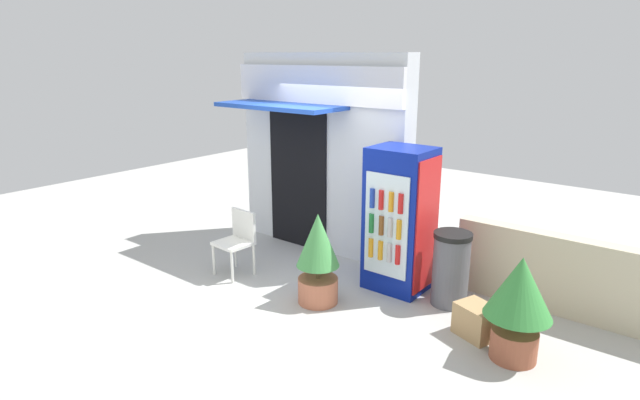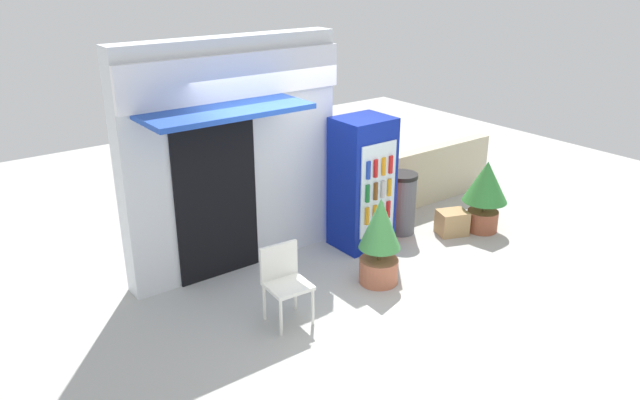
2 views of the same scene
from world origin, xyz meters
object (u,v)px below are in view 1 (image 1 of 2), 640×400
plastic_chair (238,237)px  cardboard_box (477,321)px  trash_bin (451,269)px  potted_plant_curbside (519,299)px  drink_cooler (400,220)px  potted_plant_near_shop (318,255)px

plastic_chair → cardboard_box: 3.27m
plastic_chair → trash_bin: bearing=19.3°
plastic_chair → potted_plant_curbside: potted_plant_curbside is taller
plastic_chair → cardboard_box: size_ratio=2.11×
trash_bin → plastic_chair: bearing=-160.7°
trash_bin → cardboard_box: (0.55, -0.51, -0.28)m
drink_cooler → potted_plant_near_shop: drink_cooler is taller
drink_cooler → plastic_chair: (-1.95, -0.96, -0.40)m
potted_plant_near_shop → potted_plant_curbside: 2.30m
drink_cooler → trash_bin: size_ratio=2.02×
drink_cooler → trash_bin: drink_cooler is taller
drink_cooler → cardboard_box: bearing=-22.8°
potted_plant_near_shop → trash_bin: (1.27, 0.94, -0.15)m
potted_plant_near_shop → potted_plant_curbside: size_ratio=1.05×
potted_plant_near_shop → cardboard_box: potted_plant_near_shop is taller
drink_cooler → trash_bin: (0.73, -0.02, -0.46)m
drink_cooler → potted_plant_curbside: size_ratio=1.70×
potted_plant_near_shop → trash_bin: size_ratio=1.24×
cardboard_box → trash_bin: bearing=137.2°
trash_bin → cardboard_box: size_ratio=2.18×
trash_bin → cardboard_box: trash_bin is taller
potted_plant_curbside → trash_bin: (-1.01, 0.70, -0.19)m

